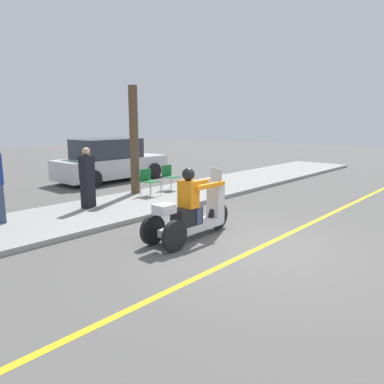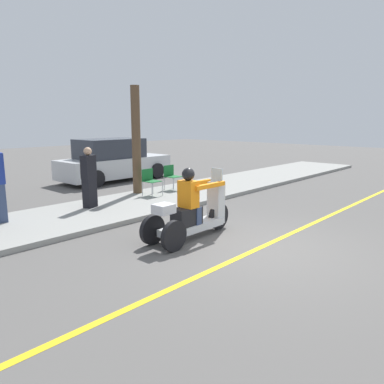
# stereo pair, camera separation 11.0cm
# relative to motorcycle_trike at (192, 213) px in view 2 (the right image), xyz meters

# --- Properties ---
(ground_plane) EXTENTS (60.00, 60.00, 0.00)m
(ground_plane) POSITION_rel_motorcycle_trike_xyz_m (0.36, -1.40, -0.54)
(ground_plane) COLOR #565451
(lane_stripe) EXTENTS (24.00, 0.12, 0.01)m
(lane_stripe) POSITION_rel_motorcycle_trike_xyz_m (-0.00, -1.40, -0.53)
(lane_stripe) COLOR gold
(lane_stripe) RESTS_ON ground
(sidewalk_strip) EXTENTS (28.00, 2.80, 0.12)m
(sidewalk_strip) POSITION_rel_motorcycle_trike_xyz_m (0.36, 3.20, -0.48)
(sidewalk_strip) COLOR gray
(sidewalk_strip) RESTS_ON ground
(motorcycle_trike) EXTENTS (2.32, 0.70, 1.49)m
(motorcycle_trike) POSITION_rel_motorcycle_trike_xyz_m (0.00, 0.00, 0.00)
(motorcycle_trike) COLOR black
(motorcycle_trike) RESTS_ON ground
(spectator_far_back) EXTENTS (0.44, 0.34, 1.61)m
(spectator_far_back) POSITION_rel_motorcycle_trike_xyz_m (-0.14, 3.58, 0.36)
(spectator_far_back) COLOR black
(spectator_far_back) RESTS_ON sidewalk_strip
(folding_chair_set_back) EXTENTS (0.47, 0.47, 0.82)m
(folding_chair_set_back) POSITION_rel_motorcycle_trike_xyz_m (3.17, 3.82, 0.09)
(folding_chair_set_back) COLOR #A5A8AD
(folding_chair_set_back) RESTS_ON sidewalk_strip
(folding_chair_curbside) EXTENTS (0.47, 0.47, 0.82)m
(folding_chair_curbside) POSITION_rel_motorcycle_trike_xyz_m (2.05, 3.62, 0.09)
(folding_chair_curbside) COLOR #A5A8AD
(folding_chair_curbside) RESTS_ON sidewalk_strip
(parked_car_lot_center) EXTENTS (4.62, 1.94, 1.70)m
(parked_car_lot_center) POSITION_rel_motorcycle_trike_xyz_m (3.50, 7.48, 0.25)
(parked_car_lot_center) COLOR silver
(parked_car_lot_center) RESTS_ON ground
(tree_trunk) EXTENTS (0.28, 0.28, 3.36)m
(tree_trunk) POSITION_rel_motorcycle_trike_xyz_m (2.03, 4.22, 1.26)
(tree_trunk) COLOR brown
(tree_trunk) RESTS_ON sidewalk_strip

